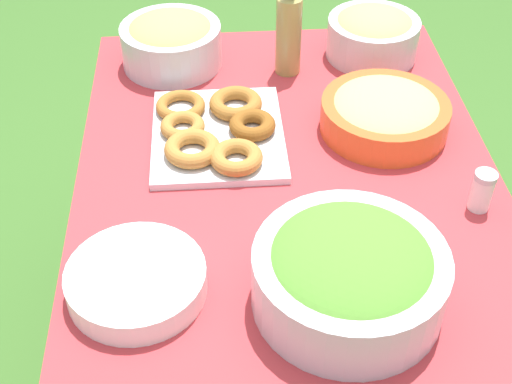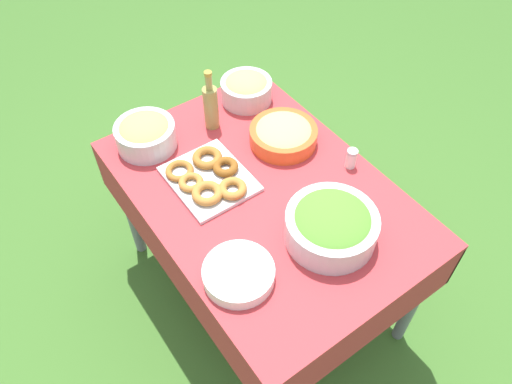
{
  "view_description": "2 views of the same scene",
  "coord_description": "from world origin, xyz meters",
  "px_view_note": "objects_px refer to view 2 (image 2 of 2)",
  "views": [
    {
      "loc": [
        1.05,
        -0.14,
        1.63
      ],
      "look_at": [
        0.05,
        -0.07,
        0.74
      ],
      "focal_mm": 50.0,
      "sensor_mm": 36.0,
      "label": 1
    },
    {
      "loc": [
        0.97,
        -0.72,
        2.12
      ],
      "look_at": [
        0.04,
        -0.06,
        0.79
      ],
      "focal_mm": 35.0,
      "sensor_mm": 36.0,
      "label": 2
    }
  ],
  "objects_px": {
    "salad_bowl": "(331,225)",
    "donut_platter": "(209,177)",
    "plate_stack": "(239,274)",
    "pasta_bowl": "(283,134)",
    "fruit_bowl": "(145,133)",
    "bread_bowl": "(246,88)",
    "olive_oil_bottle": "(211,106)"
  },
  "relations": [
    {
      "from": "fruit_bowl",
      "to": "salad_bowl",
      "type": "bearing_deg",
      "value": 21.05
    },
    {
      "from": "olive_oil_bottle",
      "to": "bread_bowl",
      "type": "xyz_separation_m",
      "value": [
        -0.06,
        0.21,
        -0.05
      ]
    },
    {
      "from": "salad_bowl",
      "to": "plate_stack",
      "type": "distance_m",
      "value": 0.35
    },
    {
      "from": "salad_bowl",
      "to": "olive_oil_bottle",
      "type": "height_order",
      "value": "olive_oil_bottle"
    },
    {
      "from": "fruit_bowl",
      "to": "pasta_bowl",
      "type": "bearing_deg",
      "value": 56.3
    },
    {
      "from": "plate_stack",
      "to": "fruit_bowl",
      "type": "xyz_separation_m",
      "value": [
        -0.72,
        0.05,
        0.04
      ]
    },
    {
      "from": "salad_bowl",
      "to": "pasta_bowl",
      "type": "bearing_deg",
      "value": 161.24
    },
    {
      "from": "pasta_bowl",
      "to": "donut_platter",
      "type": "distance_m",
      "value": 0.36
    },
    {
      "from": "bread_bowl",
      "to": "donut_platter",
      "type": "bearing_deg",
      "value": -51.18
    },
    {
      "from": "plate_stack",
      "to": "pasta_bowl",
      "type": "bearing_deg",
      "value": 129.81
    },
    {
      "from": "donut_platter",
      "to": "bread_bowl",
      "type": "height_order",
      "value": "bread_bowl"
    },
    {
      "from": "donut_platter",
      "to": "salad_bowl",
      "type": "bearing_deg",
      "value": 23.52
    },
    {
      "from": "pasta_bowl",
      "to": "plate_stack",
      "type": "height_order",
      "value": "pasta_bowl"
    },
    {
      "from": "donut_platter",
      "to": "fruit_bowl",
      "type": "xyz_separation_m",
      "value": [
        -0.31,
        -0.1,
        0.04
      ]
    },
    {
      "from": "donut_platter",
      "to": "fruit_bowl",
      "type": "bearing_deg",
      "value": -162.75
    },
    {
      "from": "donut_platter",
      "to": "plate_stack",
      "type": "relative_size",
      "value": 1.42
    },
    {
      "from": "salad_bowl",
      "to": "bread_bowl",
      "type": "xyz_separation_m",
      "value": [
        -0.77,
        0.19,
        -0.01
      ]
    },
    {
      "from": "olive_oil_bottle",
      "to": "fruit_bowl",
      "type": "xyz_separation_m",
      "value": [
        -0.05,
        -0.27,
        -0.04
      ]
    },
    {
      "from": "pasta_bowl",
      "to": "olive_oil_bottle",
      "type": "bearing_deg",
      "value": -144.28
    },
    {
      "from": "salad_bowl",
      "to": "plate_stack",
      "type": "xyz_separation_m",
      "value": [
        -0.05,
        -0.34,
        -0.04
      ]
    },
    {
      "from": "pasta_bowl",
      "to": "olive_oil_bottle",
      "type": "xyz_separation_m",
      "value": [
        -0.25,
        -0.18,
        0.06
      ]
    },
    {
      "from": "donut_platter",
      "to": "plate_stack",
      "type": "xyz_separation_m",
      "value": [
        0.41,
        -0.14,
        0.0
      ]
    },
    {
      "from": "salad_bowl",
      "to": "bread_bowl",
      "type": "bearing_deg",
      "value": 166.06
    },
    {
      "from": "plate_stack",
      "to": "bread_bowl",
      "type": "relative_size",
      "value": 1.05
    },
    {
      "from": "donut_platter",
      "to": "plate_stack",
      "type": "bearing_deg",
      "value": -19.44
    },
    {
      "from": "pasta_bowl",
      "to": "fruit_bowl",
      "type": "height_order",
      "value": "fruit_bowl"
    },
    {
      "from": "salad_bowl",
      "to": "donut_platter",
      "type": "distance_m",
      "value": 0.5
    },
    {
      "from": "plate_stack",
      "to": "olive_oil_bottle",
      "type": "bearing_deg",
      "value": 154.23
    },
    {
      "from": "donut_platter",
      "to": "bread_bowl",
      "type": "bearing_deg",
      "value": 128.82
    },
    {
      "from": "salad_bowl",
      "to": "pasta_bowl",
      "type": "distance_m",
      "value": 0.49
    },
    {
      "from": "pasta_bowl",
      "to": "bread_bowl",
      "type": "bearing_deg",
      "value": 173.76
    },
    {
      "from": "pasta_bowl",
      "to": "donut_platter",
      "type": "bearing_deg",
      "value": -88.72
    }
  ]
}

